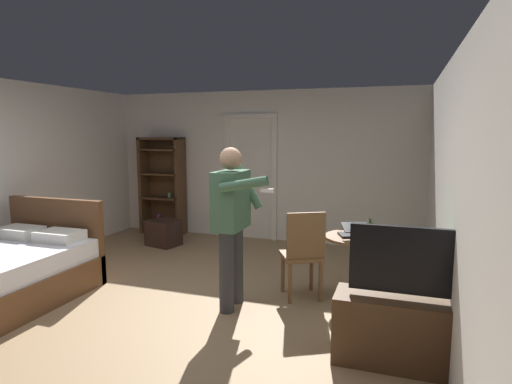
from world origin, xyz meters
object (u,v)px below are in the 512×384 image
side_table (356,256)px  person_blue_shirt (232,215)px  tv_flatscreen (407,325)px  suitcase_dark (164,233)px  bookshelf (163,182)px  wooden_chair (303,251)px  bottle_on_table (370,230)px  laptop (355,232)px

side_table → person_blue_shirt: bearing=-150.4°
tv_flatscreen → suitcase_dark: (-3.69, 2.53, -0.12)m
bookshelf → wooden_chair: size_ratio=1.75×
tv_flatscreen → wooden_chair: (-1.06, 1.06, 0.21)m
bottle_on_table → suitcase_dark: bottle_on_table is taller
laptop → suitcase_dark: laptop is taller
bottle_on_table → person_blue_shirt: 1.48m
wooden_chair → person_blue_shirt: (-0.65, -0.44, 0.44)m
person_blue_shirt → bottle_on_table: bearing=24.1°
bookshelf → tv_flatscreen: bookshelf is taller
tv_flatscreen → bottle_on_table: 1.35m
person_blue_shirt → laptop: bearing=28.4°
laptop → suitcase_dark: 3.45m
wooden_chair → person_blue_shirt: 0.90m
side_table → person_blue_shirt: person_blue_shirt is taller
tv_flatscreen → side_table: size_ratio=1.60×
side_table → laptop: 0.28m
bookshelf → laptop: 4.15m
bookshelf → person_blue_shirt: bearing=-48.0°
bookshelf → wooden_chair: 3.83m
laptop → suitcase_dark: (-3.16, 1.28, -0.54)m
tv_flatscreen → laptop: size_ratio=2.66×
bookshelf → side_table: bearing=-29.0°
tv_flatscreen → person_blue_shirt: (-1.72, 0.61, 0.65)m
side_table → wooden_chair: wooden_chair is taller
laptop → bottle_on_table: bearing=-14.6°
side_table → bookshelf: bearing=151.0°
laptop → suitcase_dark: size_ratio=0.87×
tv_flatscreen → wooden_chair: size_ratio=1.13×
tv_flatscreen → person_blue_shirt: person_blue_shirt is taller
tv_flatscreen → wooden_chair: 1.51m
bookshelf → laptop: (3.60, -2.05, -0.18)m
person_blue_shirt → suitcase_dark: 2.86m
tv_flatscreen → suitcase_dark: bearing=145.5°
laptop → person_blue_shirt: size_ratio=0.25×
tv_flatscreen → laptop: (-0.53, 1.25, 0.42)m
tv_flatscreen → suitcase_dark: tv_flatscreen is taller
suitcase_dark → side_table: bearing=-7.8°
wooden_chair → suitcase_dark: 3.03m
tv_flatscreen → side_table: 1.40m
side_table → bottle_on_table: size_ratio=3.11×
bookshelf → side_table: size_ratio=2.48×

